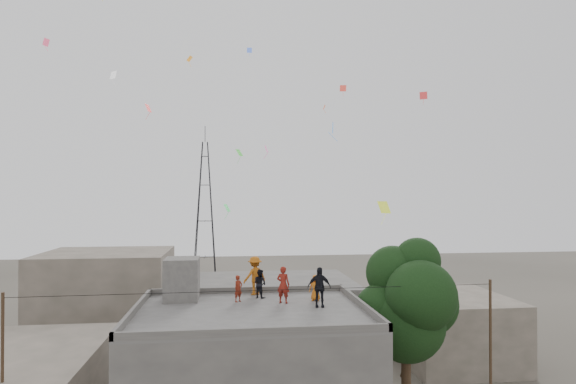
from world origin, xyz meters
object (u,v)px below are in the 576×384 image
Objects in this scene: stair_head_box at (182,279)px; transmission_tower at (205,213)px; person_dark_adult at (319,287)px; person_red_adult at (283,285)px; tree at (409,303)px.

transmission_tower is (-0.80, 37.40, 1.97)m from stair_head_box.
transmission_tower reaches higher than person_dark_adult.
person_red_adult is (5.56, -38.69, -2.11)m from transmission_tower.
transmission_tower is at bearing 105.43° from person_dark_adult.
transmission_tower reaches higher than tree.
transmission_tower is at bearing -54.69° from person_red_adult.
tree is at bearing 9.25° from person_dark_adult.
person_red_adult is 1.82m from person_dark_adult.
transmission_tower reaches higher than person_red_adult.
tree is 0.45× the size of transmission_tower.
stair_head_box is 10.80m from tree.
stair_head_box is 0.22× the size of tree.
person_red_adult is at bearing 173.03° from tree.
person_dark_adult reaches higher than person_red_adult.
person_dark_adult is at bearing -176.07° from tree.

